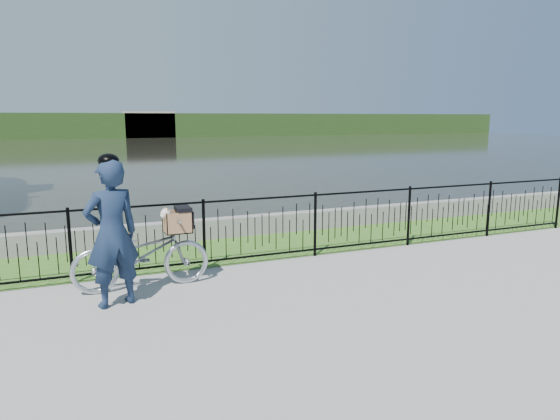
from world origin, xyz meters
name	(u,v)px	position (x,y,z in m)	size (l,w,h in m)	color
ground	(301,291)	(0.00, 0.00, 0.00)	(120.00, 120.00, 0.00)	gray
grass_strip	(244,248)	(0.00, 2.60, 0.00)	(60.00, 2.00, 0.01)	#3E6A21
water	(116,151)	(0.00, 33.00, 0.00)	(120.00, 120.00, 0.00)	black
quay_wall	(229,227)	(0.00, 3.60, 0.20)	(60.00, 0.30, 0.40)	gray
fence	(262,229)	(0.00, 1.60, 0.58)	(14.00, 0.06, 1.15)	black
far_treeline	(98,125)	(0.00, 60.00, 1.50)	(120.00, 6.00, 3.00)	#274219
far_building_right	(149,125)	(6.00, 58.50, 1.60)	(6.00, 3.00, 3.20)	#AE9F8B
bicycle_rig	(142,253)	(-2.05, 1.01, 0.52)	(1.93, 0.67, 1.17)	#B0B5BD
cyclist	(112,232)	(-2.48, 0.46, 0.98)	(0.80, 0.64, 1.99)	#16253F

